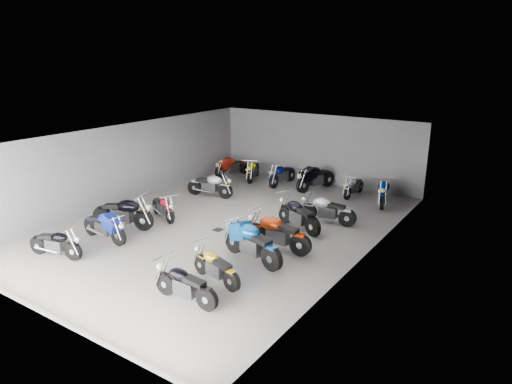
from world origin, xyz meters
TOP-DOWN VIEW (x-y plane):
  - ground at (0.00, 0.00)m, footprint 14.00×14.00m
  - wall_back at (0.00, 7.00)m, footprint 10.00×0.10m
  - wall_left at (-5.00, 0.00)m, footprint 0.10×14.00m
  - wall_right at (5.00, 0.00)m, footprint 0.10×14.00m
  - ceiling at (0.00, 0.00)m, footprint 10.00×14.00m
  - drain_grate at (0.00, -0.50)m, footprint 0.32×0.32m
  - motorcycle_left_a at (-2.62, -4.90)m, footprint 1.85×0.57m
  - motorcycle_left_b at (-2.47, -3.24)m, footprint 2.08×0.43m
  - motorcycle_left_c at (-2.83, -2.16)m, footprint 2.26×0.84m
  - motorcycle_left_d at (-2.37, -0.71)m, footprint 1.77×0.87m
  - motorcycle_left_f at (-2.65, 2.37)m, footprint 2.10×0.57m
  - motorcycle_right_a at (2.31, -4.70)m, footprint 1.94×0.37m
  - motorcycle_right_b at (2.29, -3.49)m, footprint 1.84×0.58m
  - motorcycle_right_c at (2.35, -1.88)m, footprint 2.35×0.76m
  - motorcycle_right_d at (2.55, -0.77)m, footprint 2.28×0.44m
  - motorcycle_right_e at (2.25, 1.12)m, footprint 2.05×0.96m
  - motorcycle_right_f at (2.84, 2.19)m, footprint 2.08×0.49m
  - motorcycle_back_a at (-3.95, 5.68)m, footprint 0.82×1.95m
  - motorcycle_back_b at (-2.67, 5.62)m, footprint 0.88×1.95m
  - motorcycle_back_c at (-1.06, 5.64)m, footprint 0.42×2.10m
  - motorcycle_back_d at (0.58, 5.77)m, footprint 0.84×2.25m
  - motorcycle_back_e at (2.38, 5.81)m, footprint 0.37×1.85m
  - motorcycle_back_f at (3.79, 5.48)m, footprint 0.76×2.20m

SIDE VIEW (x-z plane):
  - ground at x=0.00m, z-range 0.00..0.00m
  - drain_grate at x=0.00m, z-range 0.00..0.01m
  - motorcycle_back_e at x=2.38m, z-range 0.04..0.85m
  - motorcycle_right_b at x=2.29m, z-range 0.04..0.86m
  - motorcycle_left_a at x=-2.62m, z-range 0.04..0.86m
  - motorcycle_left_d at x=-2.37m, z-range 0.04..0.86m
  - motorcycle_right_a at x=2.31m, z-range 0.04..0.89m
  - motorcycle_back_a at x=-3.95m, z-range 0.04..0.93m
  - motorcycle_back_b at x=-2.67m, z-range 0.04..0.94m
  - motorcycle_left_b at x=-2.47m, z-range 0.04..0.95m
  - motorcycle_right_f at x=2.84m, z-range 0.04..0.96m
  - motorcycle_back_c at x=-1.06m, z-range 0.04..0.96m
  - motorcycle_left_f at x=-2.65m, z-range 0.04..0.97m
  - motorcycle_right_e at x=2.25m, z-range 0.04..1.00m
  - motorcycle_back_f at x=3.79m, z-range 0.05..1.03m
  - motorcycle_right_d at x=2.55m, z-range 0.05..1.05m
  - motorcycle_back_d at x=0.58m, z-range 0.05..1.06m
  - motorcycle_left_c at x=-2.83m, z-range 0.05..1.07m
  - motorcycle_right_c at x=2.35m, z-range 0.05..1.10m
  - wall_back at x=0.00m, z-range 0.00..3.20m
  - wall_left at x=-5.00m, z-range 0.00..3.20m
  - wall_right at x=5.00m, z-range 0.00..3.20m
  - ceiling at x=0.00m, z-range 3.20..3.24m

